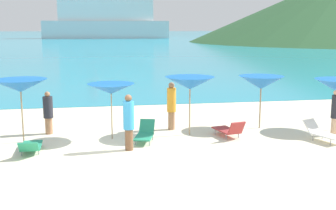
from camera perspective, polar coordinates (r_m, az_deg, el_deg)
The scene contains 15 objects.
ground_plane at distance 23.43m, azimuth -8.49°, elevation -0.07°, with size 50.00×100.00×0.30m, color beige.
ocean_water at distance 241.97m, azimuth -9.82°, elevation 9.31°, with size 650.00×440.00×0.02m, color teal.
umbrella_2 at distance 15.74m, azimuth -19.26°, elevation 2.46°, with size 1.91×1.91×2.28m.
umbrella_3 at distance 15.49m, azimuth -7.68°, elevation 2.17°, with size 1.72×1.72×2.06m.
umbrella_4 at distance 15.95m, azimuth 2.97°, elevation 2.97°, with size 1.91×1.91×2.24m.
umbrella_5 at distance 17.46m, azimuth 12.43°, elevation 2.97°, with size 1.95×1.95×2.15m.
lounge_chair_0 at distance 16.04m, azimuth 8.23°, elevation -3.29°, with size 0.91×1.60×0.72m.
lounge_chair_1 at distance 16.37m, azimuth 20.06°, elevation -3.49°, with size 1.08×1.59×0.69m.
lounge_chair_5 at distance 15.34m, azimuth -3.12°, elevation -3.81°, with size 0.95×1.56×0.69m.
lounge_chair_6 at distance 14.63m, azimuth -18.01°, elevation -5.27°, with size 0.67×1.67×0.57m.
beachgoer_0 at distance 14.13m, azimuth -5.31°, elevation -2.16°, with size 0.37×0.37×1.89m.
beachgoer_1 at distance 16.93m, azimuth 0.47°, elevation 0.05°, with size 0.36×0.36×1.92m.
beachgoer_2 at distance 17.24m, azimuth 21.58°, elevation -0.76°, with size 0.30×0.30×1.76m.
beachgoer_3 at distance 16.91m, azimuth -15.84°, elevation -0.90°, with size 0.37×0.37×1.66m.
cruise_ship at distance 163.52m, azimuth -8.36°, elevation 11.61°, with size 46.22×11.37×20.38m.
Camera 1 is at (-0.47, -13.05, 4.07)m, focal length 45.26 mm.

